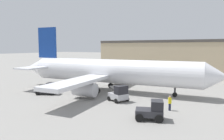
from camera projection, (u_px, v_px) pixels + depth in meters
The scene contains 7 objects.
ground_plane at pixel (112, 91), 36.98m from camera, with size 400.00×400.00×0.00m, color gray.
terminal_building at pixel (217, 58), 56.15m from camera, with size 64.84×11.28×9.29m.
airplane at pixel (107, 71), 36.99m from camera, with size 36.45×29.51×11.14m.
ground_crew_worker at pixel (170, 103), 25.74m from camera, with size 0.39×0.39×1.78m.
baggage_tug at pixel (48, 89), 34.52m from camera, with size 3.54×2.97×1.86m.
belt_loader_truck at pixel (119, 94), 30.05m from camera, with size 2.99×2.89×2.25m.
pushback_tug at pixel (152, 111), 22.47m from camera, with size 3.34×2.93×2.05m.
Camera 1 is at (19.13, -30.95, 7.54)m, focal length 35.00 mm.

